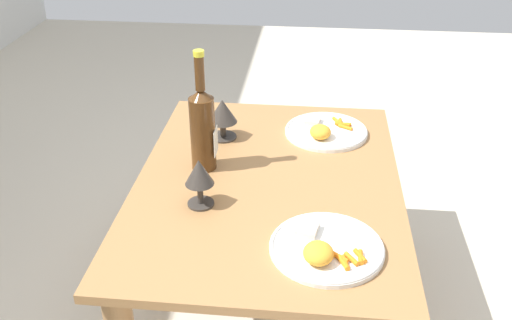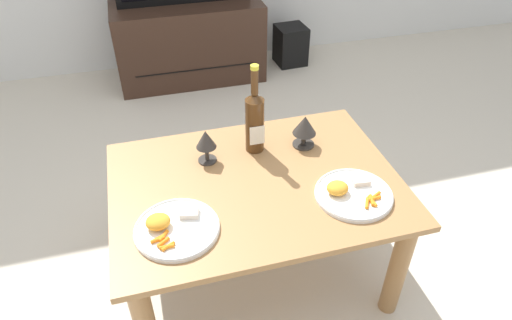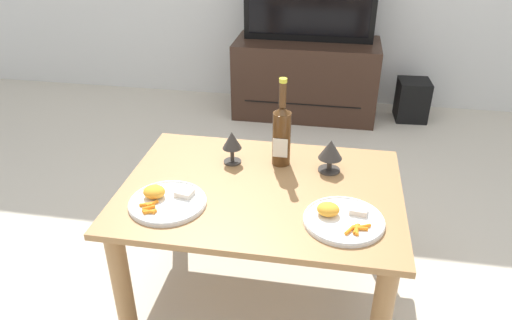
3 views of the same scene
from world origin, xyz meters
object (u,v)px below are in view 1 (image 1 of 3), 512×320
(wine_bottle, at_px, (202,126))
(goblet_left, at_px, (199,175))
(dinner_plate_left, at_px, (325,248))
(dining_table, at_px, (268,206))
(goblet_right, at_px, (222,113))
(dinner_plate_right, at_px, (325,131))

(wine_bottle, xyz_separation_m, goblet_left, (-0.20, -0.03, -0.05))
(goblet_left, xyz_separation_m, dinner_plate_left, (-0.17, -0.33, -0.08))
(dining_table, relative_size, goblet_right, 7.76)
(wine_bottle, bearing_deg, goblet_left, -172.38)
(dining_table, height_order, wine_bottle, wine_bottle)
(goblet_left, height_order, dinner_plate_right, goblet_left)
(goblet_left, xyz_separation_m, dinner_plate_right, (0.45, -0.33, -0.08))
(goblet_right, height_order, dinner_plate_left, goblet_right)
(goblet_right, bearing_deg, goblet_left, 180.00)
(goblet_left, height_order, dinner_plate_left, goblet_left)
(dinner_plate_left, bearing_deg, goblet_right, 30.71)
(goblet_left, relative_size, goblet_right, 1.02)
(dinner_plate_left, relative_size, dinner_plate_right, 1.01)
(dinner_plate_left, xyz_separation_m, dinner_plate_right, (0.62, -0.00, -0.00))
(wine_bottle, height_order, dinner_plate_right, wine_bottle)
(dining_table, bearing_deg, dinner_plate_left, -152.54)
(goblet_left, bearing_deg, wine_bottle, 7.62)
(dining_table, distance_m, dinner_plate_left, 0.37)
(dining_table, xyz_separation_m, dinner_plate_right, (0.30, -0.16, 0.11))
(wine_bottle, xyz_separation_m, dinner_plate_right, (0.26, -0.36, -0.13))
(goblet_left, bearing_deg, dining_table, -49.00)
(goblet_right, height_order, dinner_plate_right, goblet_right)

